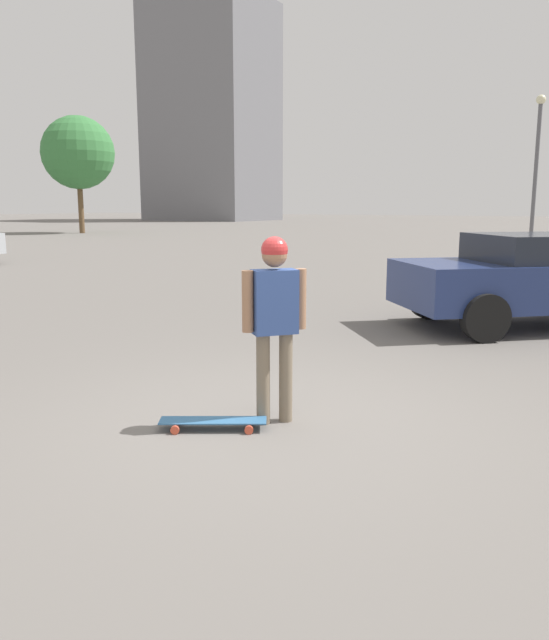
# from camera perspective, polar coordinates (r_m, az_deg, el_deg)

# --- Properties ---
(ground_plane) EXTENTS (220.00, 220.00, 0.00)m
(ground_plane) POSITION_cam_1_polar(r_m,az_deg,el_deg) (5.64, 0.00, -9.29)
(ground_plane) COLOR slate
(person) EXTENTS (0.42, 0.45, 1.65)m
(person) POSITION_cam_1_polar(r_m,az_deg,el_deg) (5.38, 0.00, 1.04)
(person) COLOR #7A6B56
(person) RESTS_ON ground_plane
(skateboard) EXTENTS (0.90, 0.62, 0.09)m
(skateboard) POSITION_cam_1_polar(r_m,az_deg,el_deg) (5.46, -5.63, -9.23)
(skateboard) COLOR #336693
(skateboard) RESTS_ON ground_plane
(car_parked_near) EXTENTS (4.32, 4.04, 1.46)m
(car_parked_near) POSITION_cam_1_polar(r_m,az_deg,el_deg) (10.61, 22.46, 3.58)
(car_parked_near) COLOR navy
(car_parked_near) RESTS_ON ground_plane
(building_block_distant) EXTENTS (13.89, 11.36, 26.05)m
(building_block_distant) POSITION_cam_1_polar(r_m,az_deg,el_deg) (81.38, -5.78, 18.29)
(building_block_distant) COLOR slate
(building_block_distant) RESTS_ON ground_plane
(tree_distant) EXTENTS (4.84, 4.84, 7.77)m
(tree_distant) POSITION_cam_1_polar(r_m,az_deg,el_deg) (45.23, -17.53, 14.37)
(tree_distant) COLOR brown
(tree_distant) RESTS_ON ground_plane
(lamp_post) EXTENTS (0.28, 0.28, 5.12)m
(lamp_post) POSITION_cam_1_polar(r_m,az_deg,el_deg) (20.96, 22.80, 12.79)
(lamp_post) COLOR #59595E
(lamp_post) RESTS_ON ground_plane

